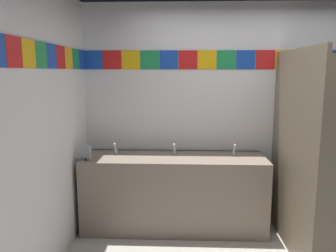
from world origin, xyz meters
name	(u,v)px	position (x,y,z in m)	size (l,w,h in m)	color
wall_back	(243,114)	(0.00, 1.47, 1.29)	(3.78, 0.09, 2.58)	silver
wall_side	(29,136)	(-1.93, 0.00, 1.29)	(0.09, 2.87, 2.58)	silver
vanity_counter	(174,191)	(-0.82, 1.13, 0.44)	(2.05, 0.61, 0.85)	gray
faucet_left	(116,150)	(-1.50, 1.22, 0.90)	(0.04, 0.10, 0.14)	silver
faucet_center	(174,150)	(-0.82, 1.22, 0.90)	(0.04, 0.10, 0.14)	silver
faucet_right	(234,151)	(-0.13, 1.22, 0.90)	(0.04, 0.10, 0.14)	silver
soap_dispenser	(86,153)	(-1.76, 0.94, 0.93)	(0.09, 0.09, 0.16)	gray
stall_divider	(320,158)	(0.54, 0.52, 1.00)	(0.92, 1.34, 2.01)	#726651
toilet	(334,207)	(0.97, 1.07, 0.30)	(0.39, 0.49, 0.74)	white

